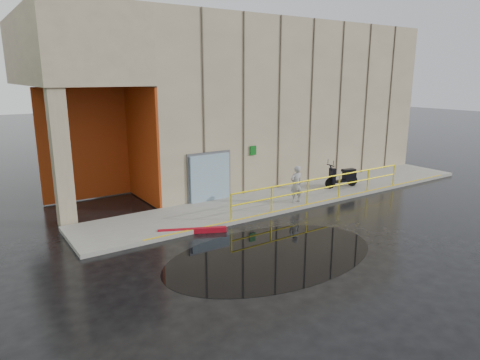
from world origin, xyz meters
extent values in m
plane|color=black|center=(0.00, 0.00, 0.00)|extent=(120.00, 120.00, 0.00)
cube|color=gray|center=(4.00, 4.50, 0.07)|extent=(20.00, 3.00, 0.15)
cube|color=gray|center=(6.00, 11.00, 4.00)|extent=(16.00, 10.00, 8.00)
cube|color=gray|center=(-4.00, 11.00, 6.50)|extent=(4.00, 10.00, 3.00)
cube|color=gray|center=(-5.60, 6.40, 2.50)|extent=(0.60, 0.60, 5.00)
cube|color=#9D320E|center=(-4.00, 9.50, 2.50)|extent=(3.80, 0.15, 4.90)
cube|color=#9D320E|center=(-2.05, 7.75, 2.50)|extent=(0.10, 3.50, 4.90)
cube|color=#97B9CE|center=(0.20, 5.88, 1.15)|extent=(1.90, 0.10, 2.00)
cube|color=slate|center=(0.20, 5.96, 1.15)|extent=(2.10, 0.06, 2.20)
cube|color=#0C5815|center=(2.50, 5.94, 2.10)|extent=(0.32, 0.04, 0.42)
cylinder|color=yellow|center=(4.25, 3.15, 1.15)|extent=(9.50, 0.06, 0.06)
cylinder|color=yellow|center=(4.25, 3.15, 0.70)|extent=(9.50, 0.06, 0.06)
imported|color=#9A999D|center=(3.07, 3.60, 0.94)|extent=(0.60, 0.42, 1.57)
cylinder|color=black|center=(5.93, 4.40, 0.41)|extent=(0.52, 0.20, 0.51)
cylinder|color=black|center=(7.19, 4.14, 0.41)|extent=(0.52, 0.20, 0.51)
cube|color=maroon|center=(-2.16, 3.10, 0.09)|extent=(2.25, 1.17, 0.18)
cube|color=black|center=(-1.01, 0.04, 0.00)|extent=(7.17, 4.46, 0.01)
camera|label=1|loc=(-8.68, -9.57, 5.38)|focal=32.00mm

